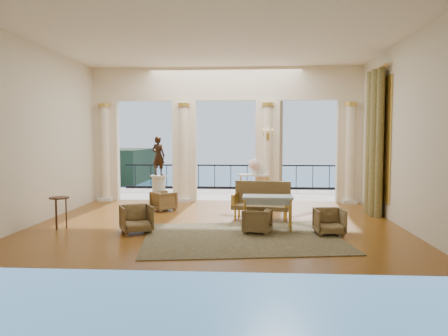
# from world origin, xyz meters

# --- Properties ---
(floor) EXTENTS (9.00, 9.00, 0.00)m
(floor) POSITION_xyz_m (0.00, 0.00, 0.00)
(floor) COLOR #4A2609
(floor) RESTS_ON ground
(room_walls) EXTENTS (9.00, 9.00, 9.00)m
(room_walls) POSITION_xyz_m (0.00, -1.12, 2.88)
(room_walls) COLOR beige
(room_walls) RESTS_ON ground
(arcade) EXTENTS (9.00, 0.56, 4.50)m
(arcade) POSITION_xyz_m (-0.00, 3.82, 2.58)
(arcade) COLOR beige
(arcade) RESTS_ON ground
(terrace) EXTENTS (10.00, 3.60, 0.10)m
(terrace) POSITION_xyz_m (0.00, 5.80, -0.05)
(terrace) COLOR #C0B2A0
(terrace) RESTS_ON ground
(balustrade) EXTENTS (9.00, 0.06, 1.03)m
(balustrade) POSITION_xyz_m (0.00, 7.40, 0.41)
(balustrade) COLOR black
(balustrade) RESTS_ON terrace
(palm_tree) EXTENTS (2.00, 2.00, 4.50)m
(palm_tree) POSITION_xyz_m (2.00, 6.60, 4.09)
(palm_tree) COLOR #4C3823
(palm_tree) RESTS_ON terrace
(headland) EXTENTS (22.00, 18.00, 6.00)m
(headland) POSITION_xyz_m (-30.00, 70.00, -3.00)
(headland) COLOR black
(headland) RESTS_ON sea
(sea) EXTENTS (160.00, 160.00, 0.00)m
(sea) POSITION_xyz_m (0.00, 60.00, -6.00)
(sea) COLOR #285B82
(sea) RESTS_ON ground
(curtain) EXTENTS (0.33, 1.40, 4.09)m
(curtain) POSITION_xyz_m (4.28, 1.50, 2.02)
(curtain) COLOR brown
(curtain) RESTS_ON ground
(window_frame) EXTENTS (0.04, 1.60, 3.40)m
(window_frame) POSITION_xyz_m (4.47, 1.50, 2.10)
(window_frame) COLOR gold
(window_frame) RESTS_ON room_walls
(wall_sconce) EXTENTS (0.30, 0.11, 0.33)m
(wall_sconce) POSITION_xyz_m (1.40, 3.51, 2.23)
(wall_sconce) COLOR gold
(wall_sconce) RESTS_ON arcade
(rug) EXTENTS (4.61, 3.83, 0.02)m
(rug) POSITION_xyz_m (0.69, -1.59, 0.01)
(rug) COLOR #2D341C
(rug) RESTS_ON ground
(armchair_a) EXTENTS (0.88, 0.86, 0.70)m
(armchair_a) POSITION_xyz_m (-1.74, -1.21, 0.35)
(armchair_a) COLOR #3F301E
(armchair_a) RESTS_ON ground
(armchair_b) EXTENTS (0.67, 0.63, 0.65)m
(armchair_b) POSITION_xyz_m (2.61, -1.13, 0.32)
(armchair_b) COLOR #3F301E
(armchair_b) RESTS_ON ground
(armchair_c) EXTENTS (0.68, 0.71, 0.62)m
(armchair_c) POSITION_xyz_m (1.01, -1.07, 0.31)
(armchair_c) COLOR #3F301E
(armchair_c) RESTS_ON ground
(armchair_d) EXTENTS (0.84, 0.84, 0.63)m
(armchair_d) POSITION_xyz_m (-1.72, 1.79, 0.32)
(armchair_d) COLOR #3F301E
(armchair_d) RESTS_ON ground
(settee) EXTENTS (1.59, 0.90, 0.99)m
(settee) POSITION_xyz_m (1.15, 0.67, 0.49)
(settee) COLOR #3F301E
(settee) RESTS_ON ground
(game_table) EXTENTS (1.18, 0.66, 0.80)m
(game_table) POSITION_xyz_m (1.26, -0.69, 0.72)
(game_table) COLOR #92ABB6
(game_table) RESTS_ON ground
(pedestal) EXTENTS (0.54, 0.54, 1.00)m
(pedestal) POSITION_xyz_m (-2.01, 2.43, 0.48)
(pedestal) COLOR silver
(pedestal) RESTS_ON ground
(statue) EXTENTS (0.51, 0.42, 1.20)m
(statue) POSITION_xyz_m (-2.01, 2.43, 1.60)
(statue) COLOR black
(statue) RESTS_ON pedestal
(console_table) EXTENTS (1.04, 0.52, 0.95)m
(console_table) POSITION_xyz_m (0.96, 3.55, 0.79)
(console_table) COLOR silver
(console_table) RESTS_ON ground
(urn) EXTENTS (0.39, 0.39, 0.51)m
(urn) POSITION_xyz_m (0.96, 3.55, 1.24)
(urn) COLOR white
(urn) RESTS_ON console_table
(side_table) EXTENTS (0.47, 0.47, 0.76)m
(side_table) POSITION_xyz_m (-3.66, -0.92, 0.65)
(side_table) COLOR black
(side_table) RESTS_ON ground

